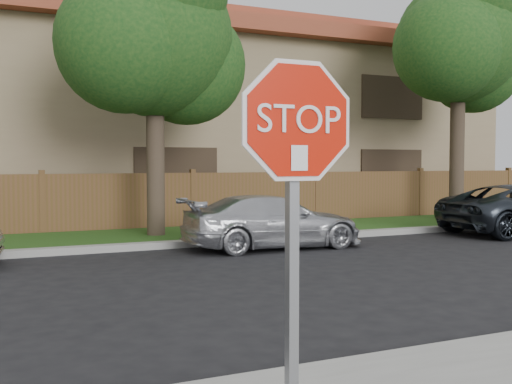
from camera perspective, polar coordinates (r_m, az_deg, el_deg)
name	(u,v)px	position (r m, az deg, el deg)	size (l,w,h in m)	color
far_curb	(56,251)	(12.98, -18.50, -5.37)	(70.00, 0.30, 0.15)	gray
grass_strip	(49,242)	(14.61, -19.14, -4.53)	(70.00, 3.00, 0.12)	#1E4714
fence	(42,205)	(16.13, -19.69, -1.22)	(70.00, 0.12, 1.60)	brown
apartment_building	(27,114)	(21.74, -20.98, 6.98)	(35.20, 9.20, 7.20)	#8F7958
tree_mid	(157,38)	(15.00, -9.44, 14.26)	(4.80, 3.90, 7.35)	#382B21
tree_right	(462,41)	(19.78, 19.06, 13.40)	(4.80, 3.90, 8.20)	#382B21
stop_sign	(296,175)	(3.58, 3.81, 1.64)	(1.01, 0.13, 2.55)	gray
sedan_right	(273,222)	(13.21, 1.64, -2.84)	(1.65, 4.05, 1.18)	silver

